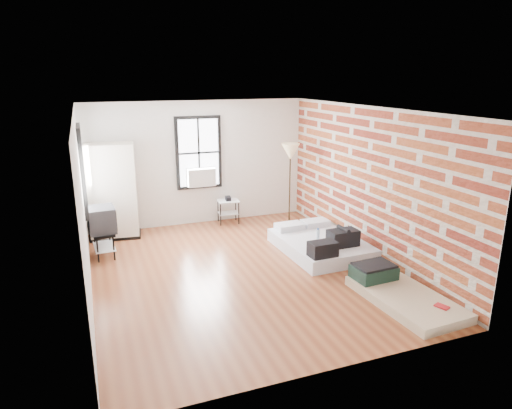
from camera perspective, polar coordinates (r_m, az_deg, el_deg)
name	(u,v)px	position (r m, az deg, el deg)	size (l,w,h in m)	color
ground	(242,272)	(8.12, -1.75, -8.38)	(6.00, 6.00, 0.00)	brown
room_shell	(247,170)	(7.98, -1.13, 4.34)	(5.02, 6.02, 2.80)	silver
mattress_main	(321,244)	(9.00, 8.12, -4.85)	(1.47, 1.97, 0.62)	white
mattress_bare	(398,292)	(7.48, 17.28, -10.36)	(1.05, 1.85, 0.39)	tan
wardrobe	(112,192)	(9.94, -17.51, 1.55)	(1.08, 0.70, 2.00)	black
side_table	(228,205)	(10.58, -3.50, -0.09)	(0.52, 0.43, 0.64)	black
floor_lamp	(290,155)	(10.22, 4.32, 6.17)	(0.40, 0.40, 1.87)	black
tv_stand	(102,221)	(9.02, -18.68, -2.02)	(0.52, 0.71, 0.96)	black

